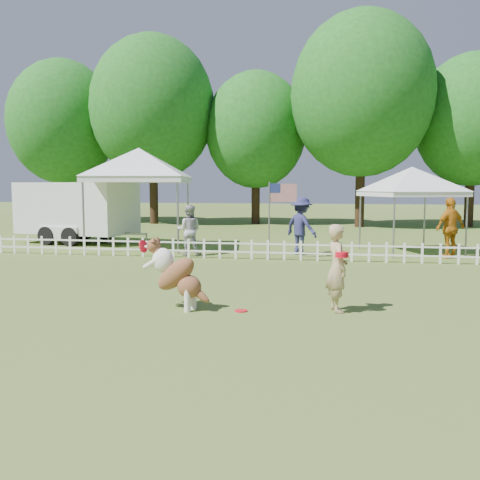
% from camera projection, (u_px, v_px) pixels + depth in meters
% --- Properties ---
extents(ground, '(120.00, 120.00, 0.00)m').
position_uv_depth(ground, '(231.00, 314.00, 9.38)').
color(ground, '#42581C').
rests_on(ground, ground).
extents(picket_fence, '(22.00, 0.08, 0.60)m').
position_uv_depth(picket_fence, '(276.00, 250.00, 16.20)').
color(picket_fence, white).
rests_on(picket_fence, ground).
extents(handler, '(0.53, 0.66, 1.56)m').
position_uv_depth(handler, '(337.00, 268.00, 9.47)').
color(handler, tan).
rests_on(handler, ground).
extents(dog, '(1.30, 0.67, 1.29)m').
position_uv_depth(dog, '(177.00, 274.00, 9.66)').
color(dog, brown).
rests_on(dog, ground).
extents(frisbee_on_turf, '(0.24, 0.24, 0.02)m').
position_uv_depth(frisbee_on_turf, '(241.00, 311.00, 9.55)').
color(frisbee_on_turf, red).
rests_on(frisbee_on_turf, ground).
extents(canopy_tent_left, '(3.92, 3.92, 3.51)m').
position_uv_depth(canopy_tent_left, '(140.00, 200.00, 19.12)').
color(canopy_tent_left, white).
rests_on(canopy_tent_left, ground).
extents(canopy_tent_right, '(3.54, 3.54, 2.81)m').
position_uv_depth(canopy_tent_right, '(411.00, 211.00, 17.91)').
color(canopy_tent_right, white).
rests_on(canopy_tent_right, ground).
extents(cargo_trailer, '(5.90, 3.47, 2.43)m').
position_uv_depth(cargo_trailer, '(77.00, 212.00, 21.07)').
color(cargo_trailer, white).
rests_on(cargo_trailer, ground).
extents(flag_pole, '(0.89, 0.38, 2.36)m').
position_uv_depth(flag_pole, '(269.00, 221.00, 16.19)').
color(flag_pole, gray).
rests_on(flag_pole, ground).
extents(spectator_a, '(0.86, 0.70, 1.64)m').
position_uv_depth(spectator_a, '(189.00, 230.00, 17.21)').
color(spectator_a, '#A6A6AB').
rests_on(spectator_a, ground).
extents(spectator_b, '(1.38, 1.31, 1.88)m').
position_uv_depth(spectator_b, '(301.00, 226.00, 17.37)').
color(spectator_b, navy).
rests_on(spectator_b, ground).
extents(spectator_c, '(1.17, 1.02, 1.89)m').
position_uv_depth(spectator_c, '(450.00, 228.00, 16.54)').
color(spectator_c, '#C07116').
rests_on(spectator_c, ground).
extents(tree_far_left, '(6.60, 6.60, 11.00)m').
position_uv_depth(tree_far_left, '(63.00, 133.00, 33.04)').
color(tree_far_left, '#1B5719').
rests_on(tree_far_left, ground).
extents(tree_left, '(7.40, 7.40, 12.00)m').
position_uv_depth(tree_left, '(153.00, 122.00, 31.43)').
color(tree_left, '#1B5719').
rests_on(tree_left, ground).
extents(tree_center_left, '(6.00, 6.00, 9.80)m').
position_uv_depth(tree_center_left, '(256.00, 141.00, 31.45)').
color(tree_center_left, '#1B5719').
rests_on(tree_center_left, ground).
extents(tree_center_right, '(7.60, 7.60, 12.60)m').
position_uv_depth(tree_center_right, '(362.00, 110.00, 28.76)').
color(tree_center_right, '#1B5719').
rests_on(tree_center_right, ground).
extents(tree_right, '(6.20, 6.20, 10.40)m').
position_uv_depth(tree_right, '(472.00, 132.00, 29.27)').
color(tree_right, '#1B5719').
rests_on(tree_right, ground).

